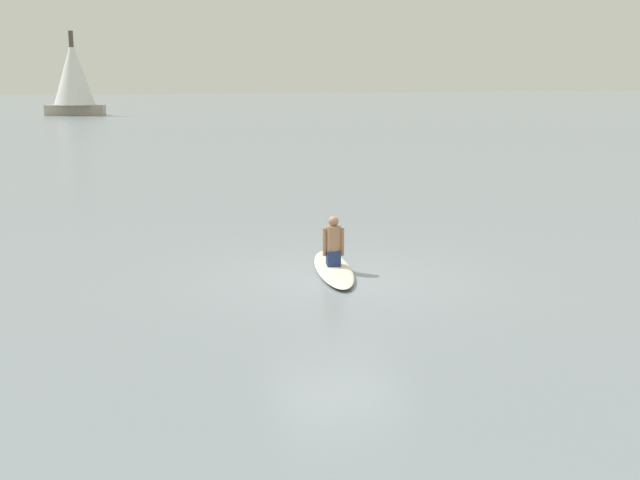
% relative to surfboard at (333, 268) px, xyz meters
% --- Properties ---
extents(ground_plane, '(400.00, 400.00, 0.00)m').
position_rel_surfboard_xyz_m(ground_plane, '(0.51, -0.14, -0.07)').
color(ground_plane, gray).
extents(surfboard, '(3.28, 1.64, 0.14)m').
position_rel_surfboard_xyz_m(surfboard, '(0.00, 0.00, 0.00)').
color(surfboard, silver).
rests_on(surfboard, ground).
extents(person_paddler, '(0.39, 0.43, 0.99)m').
position_rel_surfboard_xyz_m(person_paddler, '(0.00, 0.00, 0.52)').
color(person_paddler, navy).
rests_on(person_paddler, surfboard).
extents(sailboat_center_horizon, '(5.48, 6.41, 8.83)m').
position_rel_surfboard_xyz_m(sailboat_center_horizon, '(-74.13, 3.40, 4.09)').
color(sailboat_center_horizon, '#B2A893').
rests_on(sailboat_center_horizon, ground).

